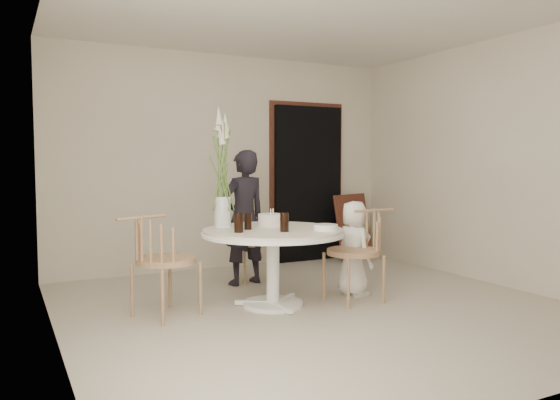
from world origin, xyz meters
name	(u,v)px	position (x,y,z in m)	size (l,w,h in m)	color
ground	(319,308)	(0.00, 0.00, 0.00)	(4.50, 4.50, 0.00)	beige
room_shell	(320,132)	(0.00, 0.00, 1.62)	(4.50, 4.50, 4.50)	silver
doorway	(308,184)	(1.15, 2.19, 1.05)	(1.00, 0.10, 2.10)	black
door_trim	(306,180)	(1.15, 2.23, 1.11)	(1.12, 0.03, 2.22)	#5C2E1F
table	(273,241)	(-0.35, 0.25, 0.62)	(1.33, 1.33, 0.73)	white
picture_frame	(353,227)	(1.74, 1.95, 0.45)	(0.68, 0.05, 0.91)	#5C2E1F
chair_far	(254,234)	(0.00, 1.45, 0.52)	(0.49, 0.52, 0.80)	#A6805A
chair_right	(364,241)	(0.55, 0.05, 0.58)	(0.55, 0.51, 0.90)	#A6805A
chair_left	(154,251)	(-1.44, 0.34, 0.59)	(0.66, 0.64, 0.91)	#A6805A
girl	(244,217)	(-0.22, 1.23, 0.74)	(0.54, 0.35, 1.48)	black
boy	(354,248)	(0.57, 0.26, 0.48)	(0.47, 0.30, 0.96)	white
birthday_cake	(271,220)	(-0.27, 0.46, 0.79)	(0.25, 0.25, 0.17)	silver
cola_tumbler_a	(240,224)	(-0.69, 0.23, 0.80)	(0.06, 0.06, 0.13)	black
cola_tumbler_b	(284,222)	(-0.35, 0.02, 0.82)	(0.08, 0.08, 0.17)	black
cola_tumbler_c	(239,223)	(-0.74, 0.15, 0.82)	(0.08, 0.08, 0.17)	black
cola_tumbler_d	(248,221)	(-0.58, 0.31, 0.81)	(0.07, 0.07, 0.15)	black
plate_stack	(326,227)	(0.02, -0.07, 0.76)	(0.22, 0.22, 0.06)	white
flower_vase	(222,170)	(-0.71, 0.60, 1.28)	(0.16, 0.16, 1.15)	silver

